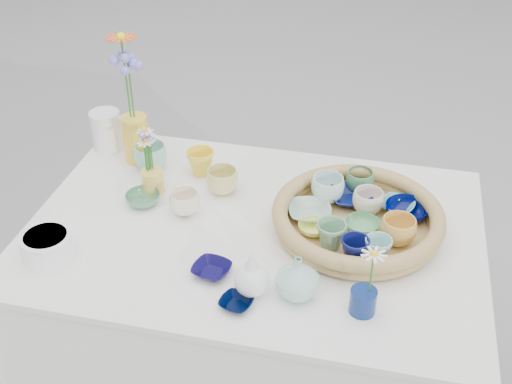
# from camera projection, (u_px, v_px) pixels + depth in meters

# --- Properties ---
(wicker_tray) EXTENTS (0.47, 0.47, 0.08)m
(wicker_tray) POSITION_uv_depth(u_px,v_px,m) (357.00, 219.00, 1.76)
(wicker_tray) COLOR #9B784A
(wicker_tray) RESTS_ON display_table
(tray_ceramic_0) EXTENTS (0.15, 0.15, 0.03)m
(tray_ceramic_0) POSITION_uv_depth(u_px,v_px,m) (351.00, 197.00, 1.86)
(tray_ceramic_0) COLOR navy
(tray_ceramic_0) RESTS_ON wicker_tray
(tray_ceramic_1) EXTENTS (0.16, 0.16, 0.04)m
(tray_ceramic_1) POSITION_uv_depth(u_px,v_px,m) (407.00, 211.00, 1.80)
(tray_ceramic_1) COLOR #000646
(tray_ceramic_1) RESTS_ON wicker_tray
(tray_ceramic_2) EXTENTS (0.12, 0.12, 0.08)m
(tray_ceramic_2) POSITION_uv_depth(u_px,v_px,m) (398.00, 231.00, 1.69)
(tray_ceramic_2) COLOR #E3B04F
(tray_ceramic_2) RESTS_ON wicker_tray
(tray_ceramic_3) EXTENTS (0.10, 0.10, 0.03)m
(tray_ceramic_3) POSITION_uv_depth(u_px,v_px,m) (362.00, 226.00, 1.75)
(tray_ceramic_3) COLOR #5BA66C
(tray_ceramic_3) RESTS_ON wicker_tray
(tray_ceramic_4) EXTENTS (0.08, 0.08, 0.07)m
(tray_ceramic_4) POSITION_uv_depth(u_px,v_px,m) (331.00, 235.00, 1.68)
(tray_ceramic_4) COLOR #6FA57F
(tray_ceramic_4) RESTS_ON wicker_tray
(tray_ceramic_5) EXTENTS (0.15, 0.15, 0.03)m
(tray_ceramic_5) POSITION_uv_depth(u_px,v_px,m) (310.00, 212.00, 1.80)
(tray_ceramic_5) COLOR #98B9AA
(tray_ceramic_5) RESTS_ON wicker_tray
(tray_ceramic_6) EXTENTS (0.10, 0.10, 0.08)m
(tray_ceramic_6) POSITION_uv_depth(u_px,v_px,m) (328.00, 189.00, 1.85)
(tray_ceramic_6) COLOR #CEF5EB
(tray_ceramic_6) RESTS_ON wicker_tray
(tray_ceramic_7) EXTENTS (0.11, 0.11, 0.07)m
(tray_ceramic_7) POSITION_uv_depth(u_px,v_px,m) (368.00, 202.00, 1.81)
(tray_ceramic_7) COLOR #FBE6D0
(tray_ceramic_7) RESTS_ON wicker_tray
(tray_ceramic_8) EXTENTS (0.12, 0.12, 0.02)m
(tray_ceramic_8) POSITION_uv_depth(u_px,v_px,m) (397.00, 206.00, 1.83)
(tray_ceramic_8) COLOR #64B6C9
(tray_ceramic_8) RESTS_ON wicker_tray
(tray_ceramic_9) EXTENTS (0.08, 0.08, 0.07)m
(tray_ceramic_9) POSITION_uv_depth(u_px,v_px,m) (355.00, 250.00, 1.63)
(tray_ceramic_9) COLOR #0D1251
(tray_ceramic_9) RESTS_ON wicker_tray
(tray_ceramic_10) EXTENTS (0.10, 0.10, 0.03)m
(tray_ceramic_10) POSITION_uv_depth(u_px,v_px,m) (313.00, 228.00, 1.74)
(tray_ceramic_10) COLOR #FFFD74
(tray_ceramic_10) RESTS_ON wicker_tray
(tray_ceramic_11) EXTENTS (0.09, 0.09, 0.07)m
(tray_ceramic_11) POSITION_uv_depth(u_px,v_px,m) (378.00, 249.00, 1.64)
(tray_ceramic_11) COLOR #93CAC7
(tray_ceramic_11) RESTS_ON wicker_tray
(tray_ceramic_12) EXTENTS (0.09, 0.09, 0.07)m
(tray_ceramic_12) POSITION_uv_depth(u_px,v_px,m) (360.00, 181.00, 1.90)
(tray_ceramic_12) COLOR #498553
(tray_ceramic_12) RESTS_ON wicker_tray
(loose_ceramic_0) EXTENTS (0.10, 0.10, 0.08)m
(loose_ceramic_0) POSITION_uv_depth(u_px,v_px,m) (201.00, 162.00, 2.00)
(loose_ceramic_0) COLOR yellow
(loose_ceramic_0) RESTS_ON display_table
(loose_ceramic_1) EXTENTS (0.12, 0.12, 0.08)m
(loose_ceramic_1) POSITION_uv_depth(u_px,v_px,m) (222.00, 181.00, 1.92)
(loose_ceramic_1) COLOR #D9CE7D
(loose_ceramic_1) RESTS_ON display_table
(loose_ceramic_2) EXTENTS (0.13, 0.13, 0.03)m
(loose_ceramic_2) POSITION_uv_depth(u_px,v_px,m) (143.00, 199.00, 1.88)
(loose_ceramic_2) COLOR #4A845D
(loose_ceramic_2) RESTS_ON display_table
(loose_ceramic_3) EXTENTS (0.10, 0.10, 0.07)m
(loose_ceramic_3) POSITION_uv_depth(u_px,v_px,m) (185.00, 203.00, 1.83)
(loose_ceramic_3) COLOR #FCEACE
(loose_ceramic_3) RESTS_ON display_table
(loose_ceramic_4) EXTENTS (0.11, 0.11, 0.02)m
(loose_ceramic_4) POSITION_uv_depth(u_px,v_px,m) (212.00, 270.00, 1.63)
(loose_ceramic_4) COLOR #0C083C
(loose_ceramic_4) RESTS_ON display_table
(loose_ceramic_5) EXTENTS (0.13, 0.13, 0.08)m
(loose_ceramic_5) POSITION_uv_depth(u_px,v_px,m) (151.00, 157.00, 2.03)
(loose_ceramic_5) COLOR #83CFC5
(loose_ceramic_5) RESTS_ON display_table
(loose_ceramic_6) EXTENTS (0.10, 0.10, 0.02)m
(loose_ceramic_6) POSITION_uv_depth(u_px,v_px,m) (236.00, 303.00, 1.54)
(loose_ceramic_6) COLOR black
(loose_ceramic_6) RESTS_ON display_table
(fluted_bowl) EXTENTS (0.14, 0.14, 0.07)m
(fluted_bowl) POSITION_uv_depth(u_px,v_px,m) (47.00, 246.00, 1.67)
(fluted_bowl) COLOR white
(fluted_bowl) RESTS_ON display_table
(bud_vase_paleblue) EXTENTS (0.09, 0.09, 0.13)m
(bud_vase_paleblue) POSITION_uv_depth(u_px,v_px,m) (252.00, 273.00, 1.54)
(bud_vase_paleblue) COLOR white
(bud_vase_paleblue) RESTS_ON display_table
(bud_vase_seafoam) EXTENTS (0.13, 0.13, 0.11)m
(bud_vase_seafoam) POSITION_uv_depth(u_px,v_px,m) (298.00, 277.00, 1.54)
(bud_vase_seafoam) COLOR #A0D0C4
(bud_vase_seafoam) RESTS_ON display_table
(bud_vase_cobalt) EXTENTS (0.08, 0.08, 0.06)m
(bud_vase_cobalt) POSITION_uv_depth(u_px,v_px,m) (363.00, 301.00, 1.51)
(bud_vase_cobalt) COLOR navy
(bud_vase_cobalt) RESTS_ON display_table
(single_daisy) EXTENTS (0.08, 0.08, 0.13)m
(single_daisy) POSITION_uv_depth(u_px,v_px,m) (372.00, 272.00, 1.47)
(single_daisy) COLOR white
(single_daisy) RESTS_ON bud_vase_cobalt
(tall_vase_yellow) EXTENTS (0.09, 0.09, 0.16)m
(tall_vase_yellow) POSITION_uv_depth(u_px,v_px,m) (136.00, 139.00, 2.05)
(tall_vase_yellow) COLOR yellow
(tall_vase_yellow) RESTS_ON display_table
(gerbera) EXTENTS (0.11, 0.11, 0.28)m
(gerbera) POSITION_uv_depth(u_px,v_px,m) (126.00, 78.00, 1.94)
(gerbera) COLOR orange
(gerbera) RESTS_ON tall_vase_yellow
(hydrangea) EXTENTS (0.08, 0.08, 0.26)m
(hydrangea) POSITION_uv_depth(u_px,v_px,m) (131.00, 89.00, 1.95)
(hydrangea) COLOR #564AA5
(hydrangea) RESTS_ON tall_vase_yellow
(white_pitcher) EXTENTS (0.16, 0.14, 0.13)m
(white_pitcher) POSITION_uv_depth(u_px,v_px,m) (107.00, 131.00, 2.12)
(white_pitcher) COLOR white
(white_pitcher) RESTS_ON display_table
(daisy_cup) EXTENTS (0.07, 0.07, 0.07)m
(daisy_cup) POSITION_uv_depth(u_px,v_px,m) (153.00, 181.00, 1.92)
(daisy_cup) COLOR #F4CB56
(daisy_cup) RESTS_ON display_table
(daisy_posy) EXTENTS (0.10, 0.10, 0.14)m
(daisy_posy) POSITION_uv_depth(u_px,v_px,m) (149.00, 149.00, 1.87)
(daisy_posy) COLOR white
(daisy_posy) RESTS_ON daisy_cup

